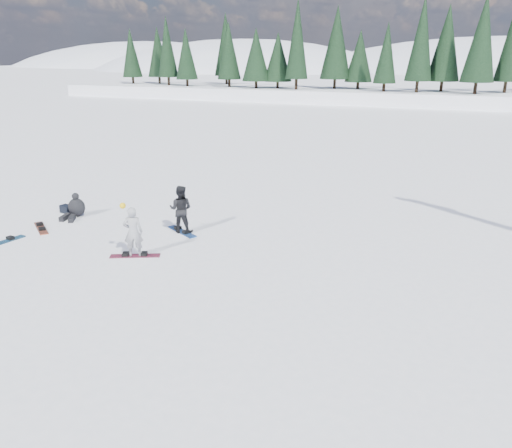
{
  "coord_description": "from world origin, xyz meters",
  "views": [
    {
      "loc": [
        9.03,
        -11.97,
        5.84
      ],
      "look_at": [
        3.86,
        0.87,
        1.1
      ],
      "focal_mm": 35.0,
      "sensor_mm": 36.0,
      "label": 1
    }
  ],
  "objects_px": {
    "snowboard_loose_a": "(3,242)",
    "seated_rider": "(76,208)",
    "snowboard_loose_b": "(41,228)",
    "snowboarder_woman": "(133,232)",
    "snowboarder_man": "(181,209)",
    "gear_bag": "(66,209)"
  },
  "relations": [
    {
      "from": "snowboard_loose_a",
      "to": "snowboard_loose_b",
      "type": "bearing_deg",
      "value": 6.22
    },
    {
      "from": "snowboarder_man",
      "to": "seated_rider",
      "type": "distance_m",
      "value": 4.58
    },
    {
      "from": "gear_bag",
      "to": "snowboarder_woman",
      "type": "bearing_deg",
      "value": -28.32
    },
    {
      "from": "gear_bag",
      "to": "snowboard_loose_a",
      "type": "height_order",
      "value": "gear_bag"
    },
    {
      "from": "snowboarder_woman",
      "to": "gear_bag",
      "type": "bearing_deg",
      "value": -55.88
    },
    {
      "from": "seated_rider",
      "to": "gear_bag",
      "type": "distance_m",
      "value": 0.77
    },
    {
      "from": "seated_rider",
      "to": "gear_bag",
      "type": "relative_size",
      "value": 2.63
    },
    {
      "from": "snowboard_loose_a",
      "to": "snowboard_loose_b",
      "type": "xyz_separation_m",
      "value": [
        0.12,
        1.55,
        0.0
      ]
    },
    {
      "from": "gear_bag",
      "to": "snowboard_loose_a",
      "type": "bearing_deg",
      "value": -84.14
    },
    {
      "from": "snowboarder_woman",
      "to": "snowboard_loose_a",
      "type": "xyz_separation_m",
      "value": [
        -4.69,
        -0.64,
        -0.78
      ]
    },
    {
      "from": "snowboarder_woman",
      "to": "seated_rider",
      "type": "xyz_separation_m",
      "value": [
        -4.33,
        2.45,
        -0.44
      ]
    },
    {
      "from": "seated_rider",
      "to": "snowboard_loose_b",
      "type": "xyz_separation_m",
      "value": [
        -0.23,
        -1.55,
        -0.34
      ]
    },
    {
      "from": "snowboarder_woman",
      "to": "snowboard_loose_b",
      "type": "height_order",
      "value": "snowboarder_woman"
    },
    {
      "from": "snowboarder_man",
      "to": "gear_bag",
      "type": "xyz_separation_m",
      "value": [
        -5.25,
        0.26,
        -0.67
      ]
    },
    {
      "from": "snowboarder_woman",
      "to": "seated_rider",
      "type": "distance_m",
      "value": 4.99
    },
    {
      "from": "snowboarder_woman",
      "to": "snowboarder_man",
      "type": "distance_m",
      "value": 2.46
    },
    {
      "from": "seated_rider",
      "to": "snowboard_loose_a",
      "type": "xyz_separation_m",
      "value": [
        -0.36,
        -3.09,
        -0.34
      ]
    },
    {
      "from": "snowboarder_woman",
      "to": "snowboard_loose_a",
      "type": "relative_size",
      "value": 1.14
    },
    {
      "from": "snowboarder_woman",
      "to": "snowboard_loose_a",
      "type": "height_order",
      "value": "snowboarder_woman"
    },
    {
      "from": "snowboard_loose_a",
      "to": "seated_rider",
      "type": "bearing_deg",
      "value": 4.14
    },
    {
      "from": "snowboard_loose_a",
      "to": "gear_bag",
      "type": "bearing_deg",
      "value": 16.57
    },
    {
      "from": "gear_bag",
      "to": "snowboard_loose_b",
      "type": "distance_m",
      "value": 1.87
    }
  ]
}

